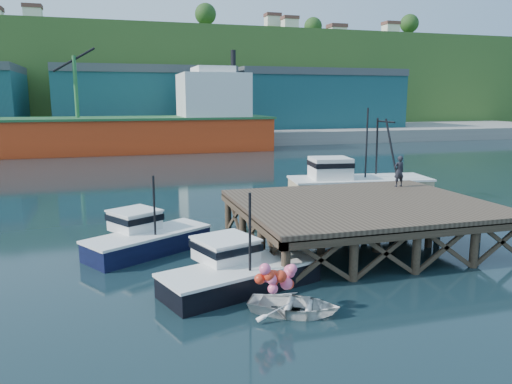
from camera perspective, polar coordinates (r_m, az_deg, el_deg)
name	(u,v)px	position (r m, az deg, el deg)	size (l,w,h in m)	color
ground	(256,252)	(23.69, -0.05, -6.89)	(300.00, 300.00, 0.00)	black
wharf	(364,206)	(25.11, 12.20, -1.55)	(12.00, 10.00, 2.62)	brown
far_quay	(144,133)	(92.09, -12.63, 6.59)	(160.00, 40.00, 2.00)	gray
warehouse_mid	(145,102)	(86.90, -12.53, 10.00)	(28.00, 16.00, 9.00)	#1A4F58
warehouse_right	(311,102)	(94.00, 6.32, 10.21)	(30.00, 16.00, 9.00)	#1A4F58
cargo_ship	(91,128)	(69.79, -18.37, 6.99)	(55.50, 10.00, 13.75)	red
hillside	(133,81)	(121.89, -13.87, 12.18)	(220.00, 50.00, 22.00)	#2D511E
boat_navy	(145,236)	(24.15, -12.60, -4.96)	(6.23, 4.87, 3.73)	black
boat_black	(237,269)	(19.31, -2.18, -8.83)	(6.60, 5.47, 3.83)	black
trawler	(357,182)	(35.67, 11.43, 1.09)	(10.09, 4.76, 6.50)	tan
dinghy	(294,305)	(17.20, 4.35, -12.76)	(2.20, 3.08, 0.64)	white
dockworker	(399,171)	(29.82, 16.03, 2.29)	(0.65, 0.43, 1.78)	black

